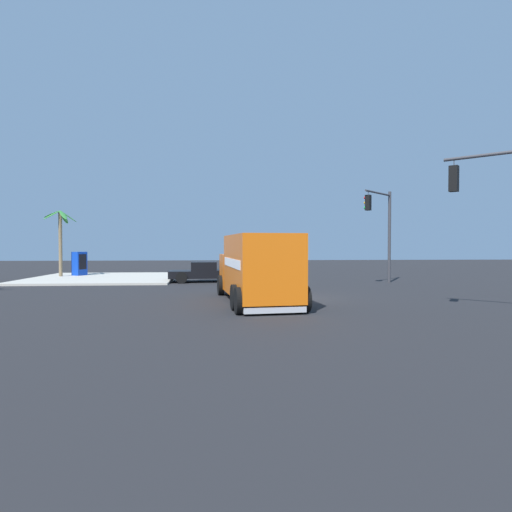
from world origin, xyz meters
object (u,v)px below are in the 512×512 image
pickup_black (207,271)px  palm_tree_far (60,233)px  delivery_truck (257,268)px  traffic_light_secondary (382,223)px  vending_machine_red (79,264)px

pickup_black → palm_tree_far: palm_tree_far is taller
palm_tree_far → delivery_truck: bearing=-136.9°
pickup_black → palm_tree_far: (4.11, 11.25, 2.71)m
delivery_truck → palm_tree_far: palm_tree_far is taller
delivery_truck → traffic_light_secondary: size_ratio=1.29×
delivery_truck → pickup_black: (10.76, 2.67, -0.80)m
traffic_light_secondary → palm_tree_far: 23.61m
vending_machine_red → palm_tree_far: 2.77m
delivery_truck → palm_tree_far: (14.87, 13.91, 1.91)m
palm_tree_far → traffic_light_secondary: bearing=-105.2°
delivery_truck → traffic_light_secondary: (8.67, -8.87, 2.44)m
traffic_light_secondary → vending_machine_red: 23.03m
pickup_black → palm_tree_far: size_ratio=1.06×
vending_machine_red → palm_tree_far: palm_tree_far is taller
pickup_black → vending_machine_red: vending_machine_red is taller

